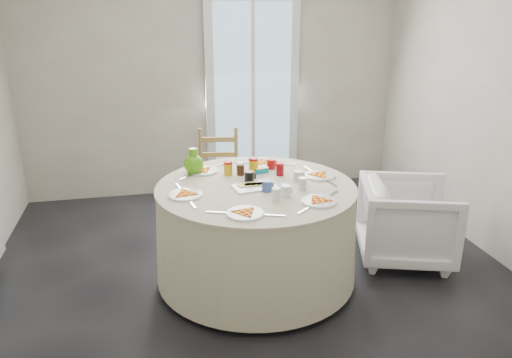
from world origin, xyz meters
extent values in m
plane|color=black|center=(0.00, 0.00, 0.00)|extent=(4.00, 4.00, 0.00)
cube|color=#BCB5A3|center=(0.00, 2.00, 1.30)|extent=(4.00, 0.02, 2.60)
cube|color=#BCB5A3|center=(2.00, 0.00, 1.30)|extent=(0.02, 4.00, 2.60)
cube|color=silver|center=(0.40, 1.95, 1.05)|extent=(1.00, 0.08, 2.10)
cylinder|color=beige|center=(0.02, 0.01, 0.38)|extent=(1.48, 1.48, 0.75)
imported|color=white|center=(1.27, 0.05, 0.39)|extent=(0.84, 0.87, 0.72)
cube|color=#0997AF|center=(0.12, 0.29, 0.79)|extent=(0.13, 0.10, 0.04)
camera|label=1|loc=(-0.69, -3.26, 1.98)|focal=35.00mm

